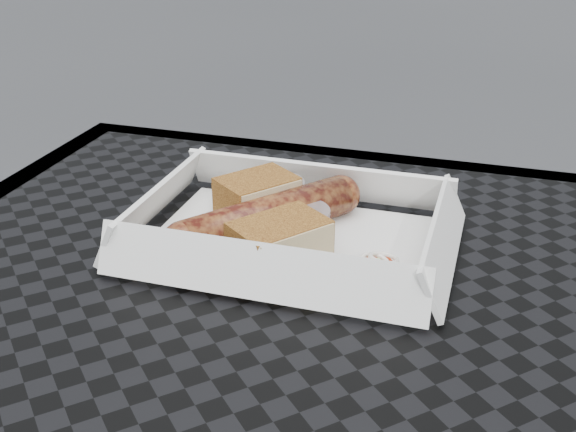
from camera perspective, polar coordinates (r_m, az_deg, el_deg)
name	(u,v)px	position (r m, az deg, el deg)	size (l,w,h in m)	color
food_tray	(292,242)	(0.58, 0.29, -2.09)	(0.22, 0.15, 0.00)	white
bratwurst	(267,217)	(0.57, -1.64, -0.11)	(0.12, 0.15, 0.03)	brown
bread_near	(257,199)	(0.60, -2.45, 1.34)	(0.06, 0.04, 0.04)	#925F24
bread_far	(280,243)	(0.53, -0.67, -2.15)	(0.07, 0.05, 0.03)	#925F24
veg_garnish	(377,271)	(0.53, 7.02, -4.36)	(0.03, 0.03, 0.00)	red
napkin	(236,236)	(0.59, -4.15, -1.59)	(0.12, 0.12, 0.00)	white
condiment_cup_sauce	(299,227)	(0.57, 0.84, -0.87)	(0.05, 0.05, 0.03)	maroon
condiment_cup_empty	(276,198)	(0.62, -0.99, 1.46)	(0.05, 0.05, 0.03)	silver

